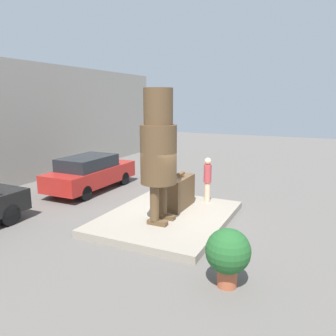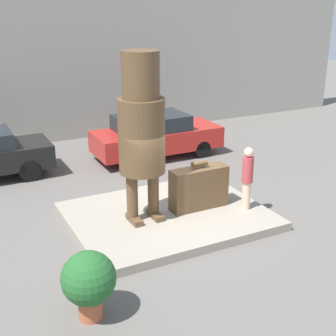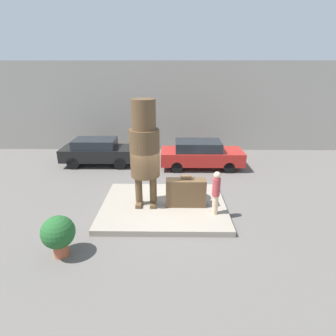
{
  "view_description": "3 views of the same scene",
  "coord_description": "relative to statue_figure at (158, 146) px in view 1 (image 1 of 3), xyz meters",
  "views": [
    {
      "loc": [
        -9.72,
        -4.65,
        4.1
      ],
      "look_at": [
        0.15,
        0.06,
        1.83
      ],
      "focal_mm": 35.0,
      "sensor_mm": 36.0,
      "label": 1
    },
    {
      "loc": [
        -5.14,
        -10.05,
        5.59
      ],
      "look_at": [
        0.01,
        -0.01,
        1.48
      ],
      "focal_mm": 50.0,
      "sensor_mm": 36.0,
      "label": 2
    },
    {
      "loc": [
        0.3,
        -9.65,
        5.46
      ],
      "look_at": [
        0.17,
        0.26,
        1.72
      ],
      "focal_mm": 28.0,
      "sensor_mm": 36.0,
      "label": 3
    }
  ],
  "objects": [
    {
      "name": "pedestal",
      "position": [
        0.72,
        0.03,
        -2.6
      ],
      "size": [
        5.09,
        4.0,
        0.22
      ],
      "color": "gray",
      "rests_on": "ground_plane"
    },
    {
      "name": "parked_car_red",
      "position": [
        2.74,
        4.94,
        -1.86
      ],
      "size": [
        4.7,
        1.85,
        1.62
      ],
      "color": "#B2231E",
      "rests_on": "ground_plane"
    },
    {
      "name": "statue_figure",
      "position": [
        0.0,
        0.0,
        0.0
      ],
      "size": [
        1.15,
        1.15,
        4.25
      ],
      "color": "brown",
      "rests_on": "pedestal"
    },
    {
      "name": "planter_pot",
      "position": [
        -2.4,
        -2.94,
        -1.91
      ],
      "size": [
        1.01,
        1.01,
        1.35
      ],
      "color": "#AD5638",
      "rests_on": "ground_plane"
    },
    {
      "name": "tourist",
      "position": [
        2.71,
        -0.72,
        -1.53
      ],
      "size": [
        0.3,
        0.3,
        1.74
      ],
      "color": "beige",
      "rests_on": "pedestal"
    },
    {
      "name": "ground_plane",
      "position": [
        0.72,
        0.03,
        -2.71
      ],
      "size": [
        60.0,
        60.0,
        0.0
      ],
      "primitive_type": "plane",
      "color": "#605B56"
    },
    {
      "name": "giant_suitcase",
      "position": [
        1.61,
        -0.07,
        -1.91
      ],
      "size": [
        1.6,
        0.5,
        1.34
      ],
      "color": "brown",
      "rests_on": "pedestal"
    }
  ]
}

